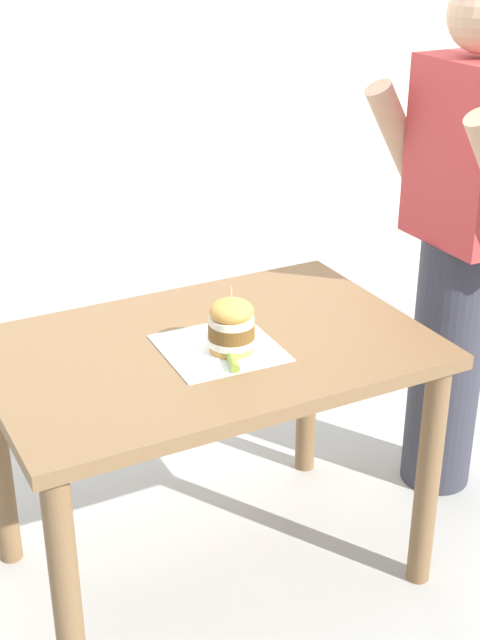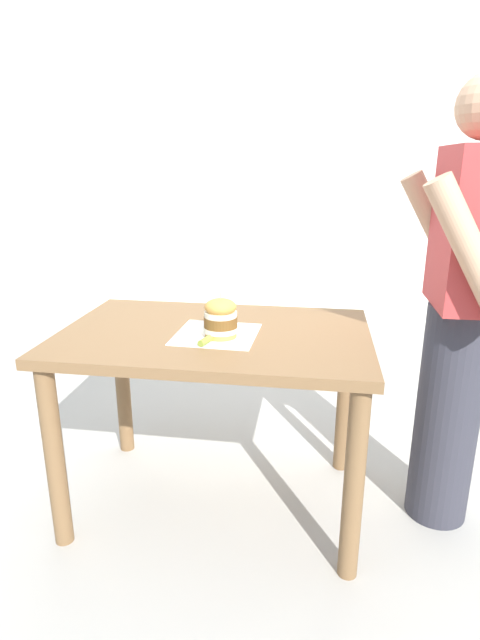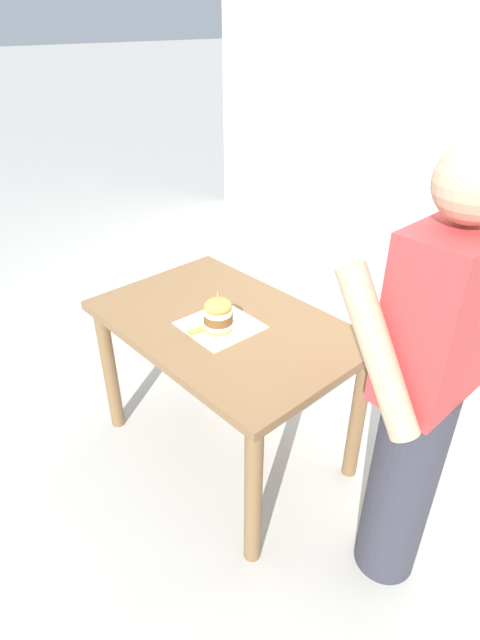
# 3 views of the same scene
# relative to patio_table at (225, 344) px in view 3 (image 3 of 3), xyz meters

# --- Properties ---
(ground_plane) EXTENTS (80.00, 80.00, 0.00)m
(ground_plane) POSITION_rel_patio_table_xyz_m (0.00, 0.00, -0.65)
(ground_plane) COLOR #ADAAA3
(patio_table) EXTENTS (0.79, 1.20, 0.78)m
(patio_table) POSITION_rel_patio_table_xyz_m (0.00, 0.00, 0.00)
(patio_table) COLOR brown
(patio_table) RESTS_ON ground
(serving_paper) EXTENTS (0.32, 0.32, 0.00)m
(serving_paper) POSITION_rel_patio_table_xyz_m (0.04, 0.02, 0.13)
(serving_paper) COLOR white
(serving_paper) RESTS_ON patio_table
(sandwich) EXTENTS (0.13, 0.13, 0.18)m
(sandwich) POSITION_rel_patio_table_xyz_m (0.07, 0.04, 0.20)
(sandwich) COLOR gold
(sandwich) RESTS_ON serving_paper
(pickle_spear) EXTENTS (0.09, 0.05, 0.02)m
(pickle_spear) POSITION_rel_patio_table_xyz_m (0.15, -0.00, 0.14)
(pickle_spear) COLOR #8EA83D
(pickle_spear) RESTS_ON serving_paper
(diner_across_table) EXTENTS (0.55, 0.35, 1.69)m
(diner_across_table) POSITION_rel_patio_table_xyz_m (-0.06, 0.91, 0.24)
(diner_across_table) COLOR #33333D
(diner_across_table) RESTS_ON ground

